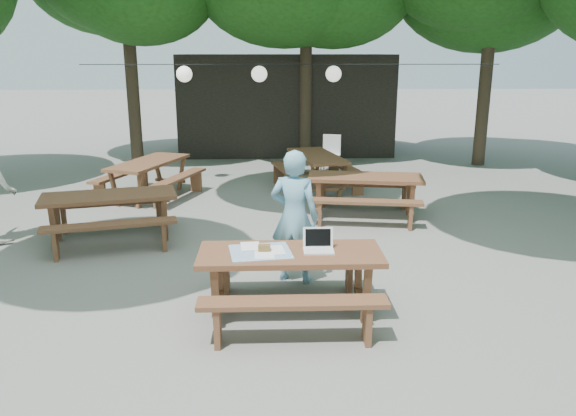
% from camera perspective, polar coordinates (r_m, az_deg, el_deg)
% --- Properties ---
extents(ground, '(80.00, 80.00, 0.00)m').
position_cam_1_polar(ground, '(6.97, -1.70, -8.53)').
color(ground, '#63635F').
rests_on(ground, ground).
extents(pavilion, '(6.00, 3.00, 2.80)m').
position_cam_1_polar(pavilion, '(16.93, -0.27, 10.61)').
color(pavilion, black).
rests_on(pavilion, ground).
extents(main_picnic_table, '(2.00, 1.58, 0.75)m').
position_cam_1_polar(main_picnic_table, '(6.25, 0.23, -7.59)').
color(main_picnic_table, '#512C1C').
rests_on(main_picnic_table, ground).
extents(picnic_table_nw, '(2.23, 1.99, 0.75)m').
position_cam_1_polar(picnic_table_nw, '(9.10, -17.57, -0.87)').
color(picnic_table_nw, '#512C1C').
rests_on(picnic_table_nw, ground).
extents(picnic_table_ne, '(2.12, 1.85, 0.75)m').
position_cam_1_polar(picnic_table_ne, '(10.05, 7.78, 1.24)').
color(picnic_table_ne, '#512C1C').
rests_on(picnic_table_ne, ground).
extents(picnic_table_far_w, '(2.13, 2.33, 0.75)m').
position_cam_1_polar(picnic_table_far_w, '(11.65, -13.88, 2.90)').
color(picnic_table_far_w, '#512C1C').
rests_on(picnic_table_far_w, ground).
extents(picnic_table_far_e, '(1.96, 2.20, 0.75)m').
position_cam_1_polar(picnic_table_far_e, '(12.04, 2.94, 3.73)').
color(picnic_table_far_e, '#512C1C').
rests_on(picnic_table_far_e, ground).
extents(woman, '(0.72, 0.59, 1.70)m').
position_cam_1_polar(woman, '(7.03, 0.65, -0.90)').
color(woman, '#6EACCA').
rests_on(woman, ground).
extents(plastic_chair, '(0.55, 0.55, 0.90)m').
position_cam_1_polar(plastic_chair, '(13.88, 4.31, 4.73)').
color(plastic_chair, silver).
rests_on(plastic_chair, ground).
extents(laptop, '(0.33, 0.26, 0.24)m').
position_cam_1_polar(laptop, '(6.15, 3.10, -3.74)').
color(laptop, white).
rests_on(laptop, main_picnic_table).
extents(tabletop_clutter, '(0.72, 0.64, 0.08)m').
position_cam_1_polar(tabletop_clutter, '(6.11, -2.73, -4.37)').
color(tabletop_clutter, '#336DAF').
rests_on(tabletop_clutter, main_picnic_table).
extents(paper_lanterns, '(9.00, 0.34, 0.38)m').
position_cam_1_polar(paper_lanterns, '(12.37, -2.88, 13.46)').
color(paper_lanterns, black).
rests_on(paper_lanterns, ground).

